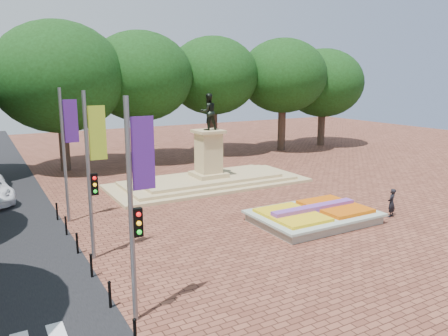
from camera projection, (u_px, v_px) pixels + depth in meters
name	position (u px, v px, depth m)	size (l,w,h in m)	color
ground	(276.00, 215.00, 24.25)	(90.00, 90.00, 0.00)	brown
flower_bed	(314.00, 215.00, 22.96)	(6.30, 4.30, 0.91)	gray
monument	(209.00, 172.00, 30.87)	(14.00, 6.00, 6.40)	tan
tree_row_back	(180.00, 86.00, 39.32)	(44.80, 8.80, 10.43)	#34271C
banner_poles	(93.00, 170.00, 17.47)	(0.88, 11.17, 7.00)	slate
bollard_row	(84.00, 253.00, 17.69)	(0.12, 13.12, 0.98)	black
pedestrian	(391.00, 203.00, 23.76)	(0.58, 0.38, 1.58)	black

